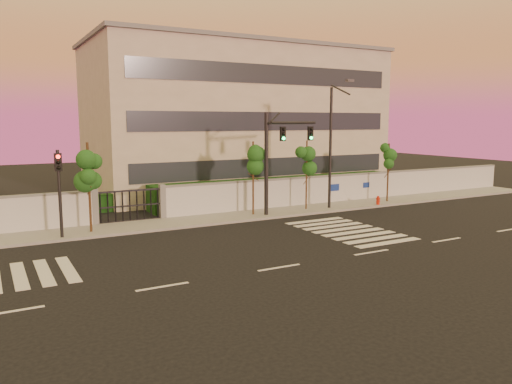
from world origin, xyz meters
TOP-DOWN VIEW (x-y plane):
  - ground at (0.00, 0.00)m, footprint 120.00×120.00m
  - sidewalk at (0.00, 10.50)m, footprint 60.00×3.00m
  - perimeter_wall at (0.10, 12.00)m, footprint 60.00×0.36m
  - hedge_row at (1.17, 14.74)m, footprint 41.00×4.25m
  - institutional_building at (9.00, 21.99)m, footprint 24.40×12.40m
  - road_markings at (-1.58, 3.76)m, footprint 57.00×7.62m
  - street_tree_c at (-5.58, 10.13)m, footprint 1.58×1.26m
  - street_tree_d at (4.39, 10.31)m, footprint 1.39×1.11m
  - street_tree_e at (8.49, 10.38)m, footprint 1.29×1.03m
  - street_tree_f at (15.58, 10.16)m, footprint 1.45×1.16m
  - traffic_signal_main at (5.88, 9.81)m, footprint 4.10×1.08m
  - traffic_signal_secondary at (-7.16, 9.47)m, footprint 0.36×0.34m
  - streetlight_east at (10.13, 9.82)m, footprint 0.51×2.07m
  - fire_hydrant at (13.91, 9.32)m, footprint 0.30×0.29m

SIDE VIEW (x-z plane):
  - ground at x=0.00m, z-range 0.00..0.00m
  - road_markings at x=-1.58m, z-range 0.00..0.02m
  - sidewalk at x=0.00m, z-range 0.00..0.15m
  - fire_hydrant at x=13.91m, z-range 0.00..0.78m
  - hedge_row at x=1.17m, z-range -0.08..1.72m
  - perimeter_wall at x=0.10m, z-range -0.03..2.17m
  - traffic_signal_secondary at x=-7.16m, z-range 0.62..5.21m
  - street_tree_f at x=15.58m, z-range 1.04..5.44m
  - street_tree_e at x=8.49m, z-range 1.11..5.85m
  - street_tree_d at x=4.39m, z-range 1.12..5.89m
  - street_tree_c at x=-5.58m, z-range 1.16..6.07m
  - traffic_signal_main at x=5.88m, z-range 0.86..7.40m
  - streetlight_east at x=10.13m, z-range 0.35..8.96m
  - institutional_building at x=9.00m, z-range 0.03..12.28m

